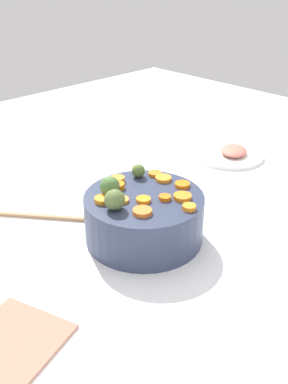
# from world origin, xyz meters

# --- Properties ---
(tabletop) EXTENTS (2.40, 2.40, 0.02)m
(tabletop) POSITION_xyz_m (0.00, 0.00, 0.01)
(tabletop) COLOR white
(tabletop) RESTS_ON ground
(serving_bowl_carrots) EXTENTS (0.25, 0.25, 0.10)m
(serving_bowl_carrots) POSITION_xyz_m (0.01, -0.05, 0.07)
(serving_bowl_carrots) COLOR #2F3852
(serving_bowl_carrots) RESTS_ON tabletop
(carrot_slice_0) EXTENTS (0.04, 0.04, 0.01)m
(carrot_slice_0) POSITION_xyz_m (-0.08, -0.10, 0.13)
(carrot_slice_0) COLOR orange
(carrot_slice_0) RESTS_ON serving_bowl_carrots
(carrot_slice_1) EXTENTS (0.04, 0.04, 0.01)m
(carrot_slice_1) POSITION_xyz_m (0.05, -0.06, 0.13)
(carrot_slice_1) COLOR orange
(carrot_slice_1) RESTS_ON serving_bowl_carrots
(carrot_slice_2) EXTENTS (0.05, 0.05, 0.01)m
(carrot_slice_2) POSITION_xyz_m (-0.09, -0.02, 0.13)
(carrot_slice_2) COLOR orange
(carrot_slice_2) RESTS_ON serving_bowl_carrots
(carrot_slice_3) EXTENTS (0.04, 0.04, 0.01)m
(carrot_slice_3) POSITION_xyz_m (0.06, -0.00, 0.13)
(carrot_slice_3) COLOR orange
(carrot_slice_3) RESTS_ON serving_bowl_carrots
(carrot_slice_4) EXTENTS (0.03, 0.03, 0.01)m
(carrot_slice_4) POSITION_xyz_m (-0.02, 0.05, 0.13)
(carrot_slice_4) COLOR orange
(carrot_slice_4) RESTS_ON serving_bowl_carrots
(carrot_slice_5) EXTENTS (0.05, 0.05, 0.01)m
(carrot_slice_5) POSITION_xyz_m (-0.04, 0.01, 0.13)
(carrot_slice_5) COLOR orange
(carrot_slice_5) RESTS_ON serving_bowl_carrots
(carrot_slice_6) EXTENTS (0.03, 0.03, 0.01)m
(carrot_slice_6) POSITION_xyz_m (-0.02, -0.01, 0.13)
(carrot_slice_6) COLOR orange
(carrot_slice_6) RESTS_ON serving_bowl_carrots
(carrot_slice_7) EXTENTS (0.03, 0.03, 0.01)m
(carrot_slice_7) POSITION_xyz_m (0.02, -0.03, 0.13)
(carrot_slice_7) COLOR orange
(carrot_slice_7) RESTS_ON serving_bowl_carrots
(carrot_slice_8) EXTENTS (0.05, 0.05, 0.01)m
(carrot_slice_8) POSITION_xyz_m (0.08, -0.09, 0.13)
(carrot_slice_8) COLOR orange
(carrot_slice_8) RESTS_ON serving_bowl_carrots
(carrot_slice_9) EXTENTS (0.04, 0.04, 0.01)m
(carrot_slice_9) POSITION_xyz_m (-0.00, -0.14, 0.13)
(carrot_slice_9) COLOR orange
(carrot_slice_9) RESTS_ON serving_bowl_carrots
(carrot_slice_10) EXTENTS (0.03, 0.03, 0.01)m
(carrot_slice_10) POSITION_xyz_m (0.02, -0.11, 0.13)
(carrot_slice_10) COLOR orange
(carrot_slice_10) RESTS_ON serving_bowl_carrots
(carrot_slice_11) EXTENTS (0.04, 0.04, 0.01)m
(carrot_slice_11) POSITION_xyz_m (-0.08, -0.07, 0.13)
(carrot_slice_11) COLOR orange
(carrot_slice_11) RESTS_ON serving_bowl_carrots
(brussels_sprout_0) EXTENTS (0.04, 0.04, 0.04)m
(brussels_sprout_0) POSITION_xyz_m (0.08, -0.05, 0.15)
(brussels_sprout_0) COLOR #566E38
(brussels_sprout_0) RESTS_ON serving_bowl_carrots
(brussels_sprout_1) EXTENTS (0.04, 0.04, 0.04)m
(brussels_sprout_1) POSITION_xyz_m (0.05, -0.10, 0.15)
(brussels_sprout_1) COLOR #4A7139
(brussels_sprout_1) RESTS_ON serving_bowl_carrots
(brussels_sprout_2) EXTENTS (0.03, 0.03, 0.03)m
(brussels_sprout_2) POSITION_xyz_m (-0.05, -0.12, 0.14)
(brussels_sprout_2) COLOR #566F34
(brussels_sprout_2) RESTS_ON serving_bowl_carrots
(ham_plate) EXTENTS (0.21, 0.21, 0.01)m
(ham_plate) POSITION_xyz_m (-0.49, -0.18, 0.03)
(ham_plate) COLOR white
(ham_plate) RESTS_ON tabletop
(ham_slice_main) EXTENTS (0.13, 0.12, 0.02)m
(ham_slice_main) POSITION_xyz_m (-0.50, -0.17, 0.04)
(ham_slice_main) COLOR #D3715F
(ham_slice_main) RESTS_ON ham_plate
(dish_towel) EXTENTS (0.20, 0.19, 0.01)m
(dish_towel) POSITION_xyz_m (0.37, 0.02, 0.02)
(dish_towel) COLOR #B07760
(dish_towel) RESTS_ON tabletop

